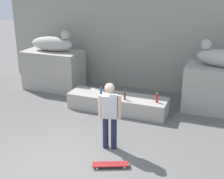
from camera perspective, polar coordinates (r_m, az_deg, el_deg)
name	(u,v)px	position (r m, az deg, el deg)	size (l,w,h in m)	color
ground_plane	(67,165)	(7.10, -8.36, -13.73)	(40.00, 40.00, 0.00)	#605E5B
facade_wall	(142,2)	(11.24, 5.68, 15.88)	(10.76, 0.60, 6.25)	gray
pedestal_left	(54,70)	(11.59, -10.78, 3.61)	(2.11, 1.15, 1.43)	#A39E93
pedestal_right	(220,89)	(9.93, 19.38, 0.02)	(2.11, 1.15, 1.43)	#A39E93
statue_reclining_left	(53,43)	(11.34, -10.94, 8.44)	(1.63, 0.64, 0.78)	#B4B1A4
statue_reclining_right	(222,57)	(9.66, 19.85, 5.63)	(1.68, 0.85, 0.78)	#B4B1A4
ledge_block	(117,103)	(9.58, 1.01, -2.52)	(3.11, 0.86, 0.49)	#A39E93
skater	(110,113)	(7.23, -0.44, -4.46)	(0.52, 0.29, 1.67)	#1E233F
skateboard	(111,164)	(6.93, -0.26, -13.75)	(0.81, 0.50, 0.08)	maroon
bottle_brown	(125,96)	(9.14, 2.39, -1.17)	(0.06, 0.06, 0.30)	#593314
bottle_blue	(101,91)	(9.55, -2.05, -0.34)	(0.07, 0.07, 0.26)	#194C99
bottle_red	(157,99)	(9.03, 8.34, -1.68)	(0.07, 0.07, 0.29)	red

